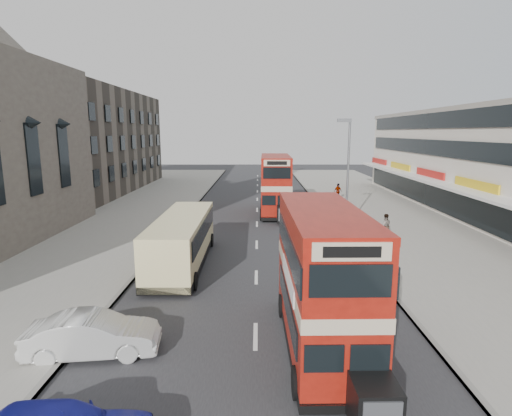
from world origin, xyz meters
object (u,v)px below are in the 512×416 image
(coach, at_px, (182,239))
(pedestrian_near, at_px, (385,226))
(cyclist, at_px, (321,223))
(car_right_a, at_px, (325,228))
(car_left_front, at_px, (93,335))
(car_right_b, at_px, (324,212))
(pedestrian_far, at_px, (338,191))
(bus_main, at_px, (322,279))
(street_lamp, at_px, (347,166))
(bus_second, at_px, (276,185))

(coach, distance_m, pedestrian_near, 13.81)
(cyclist, bearing_deg, car_right_a, -85.98)
(car_left_front, distance_m, car_right_b, 23.45)
(car_left_front, distance_m, pedestrian_far, 33.33)
(bus_main, bearing_deg, car_left_front, 2.66)
(car_right_a, bearing_deg, pedestrian_far, 164.36)
(car_left_front, distance_m, car_right_a, 18.47)
(street_lamp, height_order, cyclist, street_lamp)
(car_left_front, bearing_deg, pedestrian_far, -31.41)
(car_right_a, relative_size, cyclist, 1.87)
(street_lamp, xyz_separation_m, pedestrian_near, (2.15, -2.69, -3.81))
(bus_main, bearing_deg, car_right_a, -100.92)
(bus_main, xyz_separation_m, car_right_b, (3.33, 20.29, -1.78))
(bus_main, xyz_separation_m, car_left_front, (-7.50, -0.51, -1.74))
(bus_second, xyz_separation_m, car_right_b, (3.92, -2.61, -1.97))
(bus_main, bearing_deg, coach, -55.41)
(street_lamp, relative_size, car_right_a, 2.02)
(car_right_b, xyz_separation_m, pedestrian_near, (3.12, -6.24, 0.32))
(street_lamp, xyz_separation_m, car_right_b, (-0.98, 3.55, -4.13))
(bus_main, distance_m, pedestrian_near, 15.53)
(coach, distance_m, car_right_a, 10.88)
(car_left_front, relative_size, car_right_a, 1.05)
(car_left_front, bearing_deg, coach, -14.72)
(street_lamp, xyz_separation_m, pedestrian_far, (1.99, 13.09, -3.78))
(bus_second, distance_m, coach, 15.36)
(bus_second, distance_m, car_right_b, 5.10)
(car_right_b, bearing_deg, street_lamp, 9.51)
(coach, relative_size, car_left_front, 2.25)
(bus_second, bearing_deg, car_right_a, 112.59)
(coach, height_order, pedestrian_near, coach)
(car_right_a, bearing_deg, bus_second, -159.80)
(bus_main, relative_size, cyclist, 3.91)
(street_lamp, xyz_separation_m, car_left_front, (-11.81, -17.25, -4.09))
(car_left_front, height_order, pedestrian_near, pedestrian_near)
(bus_main, relative_size, bus_second, 0.92)
(bus_main, relative_size, pedestrian_far, 4.91)
(pedestrian_far, bearing_deg, coach, -148.45)
(pedestrian_near, bearing_deg, coach, 25.19)
(bus_second, bearing_deg, car_right_b, 147.25)
(pedestrian_far, bearing_deg, bus_main, -129.72)
(pedestrian_near, distance_m, cyclist, 4.44)
(coach, height_order, pedestrian_far, coach)
(bus_second, bearing_deg, street_lamp, 129.39)
(car_right_a, relative_size, car_right_b, 0.86)
(coach, relative_size, pedestrian_far, 5.56)
(car_left_front, distance_m, pedestrian_near, 20.17)
(bus_second, xyz_separation_m, pedestrian_far, (6.88, 6.93, -1.62))
(pedestrian_far, bearing_deg, pedestrian_near, -117.22)
(car_left_front, xyz_separation_m, pedestrian_near, (13.95, 14.56, 0.28))
(street_lamp, relative_size, car_left_front, 1.93)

